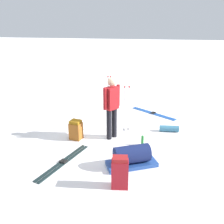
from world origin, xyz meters
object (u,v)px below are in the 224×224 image
ski_poles_planted_near (127,107)px  gear_sled (132,157)px  thermos_bottle (142,141)px  backpack_bright (76,130)px  ski_poles_planted_far (109,91)px  backpack_large_dark (120,173)px  ski_pair_near (153,113)px  ski_pair_far (64,162)px  sleeping_mat_rolled (169,129)px  skier_standing (112,105)px

ski_poles_planted_near → gear_sled: bearing=102.1°
thermos_bottle → backpack_bright: bearing=-0.4°
ski_poles_planted_near → ski_poles_planted_far: ski_poles_planted_near is taller
backpack_large_dark → gear_sled: 0.81m
backpack_bright → gear_sled: (-1.66, 1.03, -0.04)m
ski_pair_near → ski_poles_planted_far: ski_poles_planted_far is taller
ski_pair_near → thermos_bottle: 2.41m
ski_pair_far → thermos_bottle: bearing=-144.8°
ski_poles_planted_far → sleeping_mat_rolled: size_ratio=2.29×
backpack_bright → thermos_bottle: 1.82m
skier_standing → ski_pair_near: skier_standing is taller
backpack_large_dark → ski_poles_planted_near: bearing=-84.5°
ski_poles_planted_far → gear_sled: ski_poles_planted_far is taller
ski_pair_far → ski_poles_planted_far: 3.77m
skier_standing → backpack_large_dark: size_ratio=2.56×
ski_pair_far → backpack_large_dark: 1.57m
ski_pair_far → ski_poles_planted_far: ski_poles_planted_far is taller
backpack_bright → ski_poles_planted_far: size_ratio=0.43×
ski_pair_far → backpack_large_dark: bearing=156.6°
backpack_large_dark → skier_standing: bearing=-74.5°
skier_standing → backpack_bright: bearing=15.5°
ski_pair_near → sleeping_mat_rolled: sleeping_mat_rolled is taller
ski_poles_planted_near → thermos_bottle: size_ratio=5.26×
ski_poles_planted_near → sleeping_mat_rolled: ski_poles_planted_near is taller
ski_poles_planted_near → ski_poles_planted_far: bearing=-63.3°
ski_pair_far → ski_poles_planted_far: size_ratio=1.36×
ski_pair_near → sleeping_mat_rolled: (-0.51, 1.39, 0.08)m
skier_standing → ski_poles_planted_far: bearing=-76.5°
ski_pair_near → ski_pair_far: bearing=62.2°
thermos_bottle → backpack_large_dark: bearing=80.8°
backpack_large_dark → backpack_bright: size_ratio=1.22×
backpack_bright → thermos_bottle: backpack_bright is taller
skier_standing → gear_sled: 1.65m
ski_pair_near → ski_pair_far: size_ratio=0.91×
skier_standing → thermos_bottle: skier_standing is taller
backpack_large_dark → sleeping_mat_rolled: size_ratio=1.21×
skier_standing → ski_poles_planted_far: (0.53, -2.22, -0.25)m
ski_pair_far → backpack_bright: backpack_bright is taller
ski_pair_far → gear_sled: bearing=-173.3°
skier_standing → gear_sled: size_ratio=1.41×
ski_pair_near → backpack_large_dark: (0.49, 4.21, 0.31)m
backpack_bright → ski_poles_planted_near: size_ratio=0.40×
gear_sled → thermos_bottle: gear_sled is taller
ski_pair_near → ski_poles_planted_far: size_ratio=1.24×
skier_standing → sleeping_mat_rolled: (-1.58, -0.73, -0.86)m
ski_poles_planted_near → sleeping_mat_rolled: 1.43m
backpack_large_dark → ski_pair_far: bearing=-23.4°
ski_pair_far → sleeping_mat_rolled: (-2.41, -2.20, 0.08)m
ski_poles_planted_near → thermos_bottle: ski_poles_planted_near is taller
backpack_bright → gear_sled: size_ratio=0.45×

